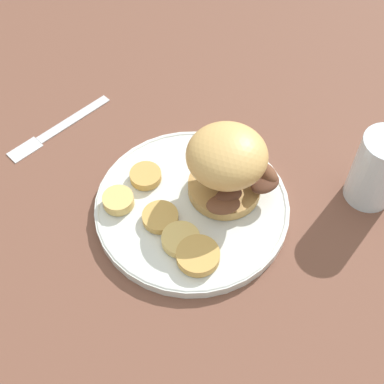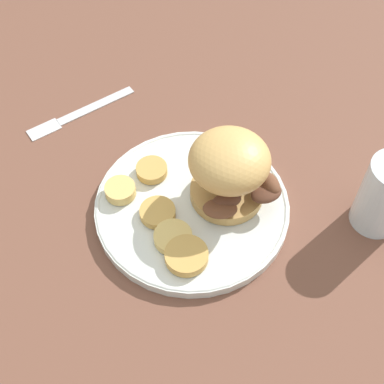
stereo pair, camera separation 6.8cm
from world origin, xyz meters
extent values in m
plane|color=brown|center=(0.00, 0.00, 0.00)|extent=(4.00, 4.00, 0.00)
cylinder|color=silver|center=(0.00, 0.00, 0.01)|extent=(0.26, 0.26, 0.01)
torus|color=silver|center=(0.00, 0.00, 0.01)|extent=(0.25, 0.25, 0.01)
cylinder|color=tan|center=(0.04, 0.02, 0.02)|extent=(0.10, 0.10, 0.02)
ellipsoid|color=#563323|center=(0.05, -0.01, 0.05)|extent=(0.04, 0.03, 0.02)
ellipsoid|color=#4C281E|center=(0.05, 0.03, 0.05)|extent=(0.05, 0.04, 0.02)
ellipsoid|color=brown|center=(0.09, 0.03, 0.05)|extent=(0.04, 0.04, 0.02)
ellipsoid|color=#563323|center=(0.09, 0.02, 0.05)|extent=(0.05, 0.05, 0.01)
ellipsoid|color=brown|center=(0.04, -0.02, 0.04)|extent=(0.05, 0.04, 0.01)
ellipsoid|color=tan|center=(0.04, 0.02, 0.09)|extent=(0.10, 0.10, 0.06)
cylinder|color=tan|center=(0.01, -0.08, 0.02)|extent=(0.05, 0.05, 0.01)
cylinder|color=tan|center=(-0.04, -0.03, 0.02)|extent=(0.05, 0.05, 0.01)
cylinder|color=tan|center=(-0.06, 0.04, 0.02)|extent=(0.04, 0.04, 0.01)
cylinder|color=#DBB766|center=(-0.10, -0.01, 0.02)|extent=(0.04, 0.04, 0.01)
cylinder|color=#DBB766|center=(-0.01, -0.06, 0.02)|extent=(0.05, 0.05, 0.01)
cube|color=silver|center=(-0.19, 0.15, 0.00)|extent=(0.10, 0.10, 0.00)
cube|color=silver|center=(-0.25, 0.09, 0.00)|extent=(0.05, 0.05, 0.00)
camera|label=1|loc=(0.02, -0.40, 0.59)|focal=50.00mm
camera|label=2|loc=(0.09, -0.39, 0.59)|focal=50.00mm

